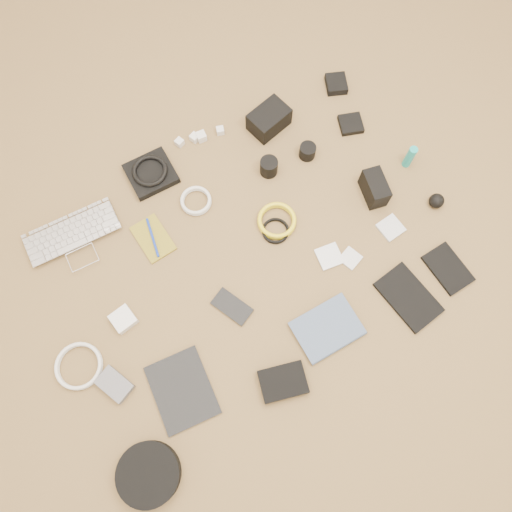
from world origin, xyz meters
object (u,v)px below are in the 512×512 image
laptop (77,244)px  dslr_camera (269,120)px  headphone_case (149,474)px  paperback (340,349)px  phone (232,307)px  tablet (182,390)px

laptop → dslr_camera: bearing=8.5°
headphone_case → paperback: headphone_case is taller
laptop → paperback: 0.95m
laptop → phone: 0.58m
headphone_case → paperback: (0.69, 0.00, -0.02)m
laptop → paperback: bearing=-49.4°
dslr_camera → paperback: dslr_camera is taller
phone → dslr_camera: bearing=25.9°
laptop → dslr_camera: (0.81, 0.06, 0.03)m
paperback → dslr_camera: bearing=-14.7°
dslr_camera → laptop: bearing=172.8°
tablet → paperback: size_ratio=1.10×
tablet → paperback: bearing=-10.0°
phone → headphone_case: headphone_case is taller
dslr_camera → tablet: dslr_camera is taller
laptop → paperback: laptop is taller
tablet → phone: (0.27, 0.15, 0.00)m
phone → paperback: size_ratio=0.63×
dslr_camera → headphone_case: 1.25m
paperback → laptop: bearing=38.4°
phone → headphone_case: (-0.47, -0.31, 0.02)m
headphone_case → dslr_camera: bearing=41.5°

